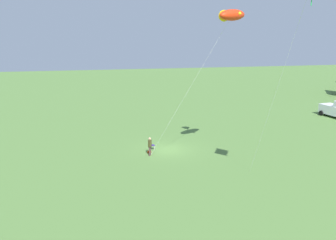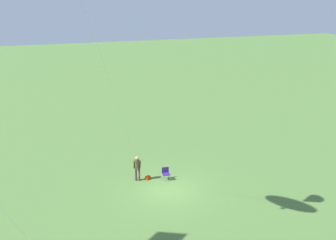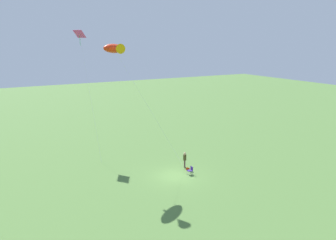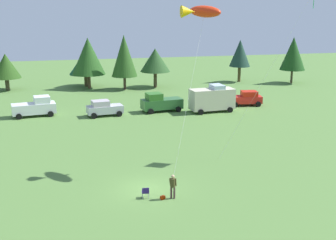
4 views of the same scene
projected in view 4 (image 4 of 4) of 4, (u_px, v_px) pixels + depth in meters
ground_plane at (147, 189)px, 33.97m from camera, size 160.00×160.00×0.00m
person_kite_flyer at (173, 185)px, 32.17m from camera, size 0.52×0.45×1.74m
folding_chair at (145, 192)px, 32.32m from camera, size 0.51×0.51×0.82m
backpack_on_grass at (163, 197)px, 32.30m from camera, size 0.39×0.35×0.22m
truck_white_pickup at (35, 107)px, 55.41m from camera, size 5.24×2.99×2.34m
car_silver_compact at (104, 108)px, 55.51m from camera, size 4.39×2.65×1.89m
truck_green_flatbed at (160, 103)px, 57.78m from camera, size 5.21×2.92×2.34m
van_camper_beige at (212, 99)px, 57.50m from camera, size 5.58×3.01×3.34m
car_red_sedan at (246, 98)px, 61.13m from camera, size 4.42×2.72×1.89m
treeline_distant at (81, 60)px, 71.25m from camera, size 64.47×11.00×8.37m
kite_large_fish at (201, 12)px, 35.84m from camera, size 5.45×7.53×13.02m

